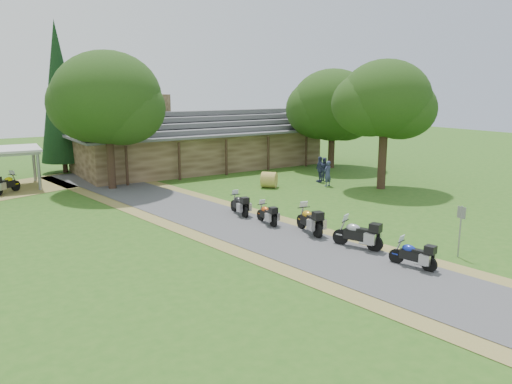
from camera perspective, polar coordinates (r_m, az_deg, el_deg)
ground at (r=20.60m, az=9.36°, el=-7.61°), size 120.00×120.00×0.00m
driveway at (r=23.26m, az=1.77°, el=-5.15°), size 51.95×51.95×0.00m
lodge at (r=43.00m, az=-6.43°, el=6.05°), size 21.40×9.40×4.90m
motorcycle_row_a at (r=20.17m, az=17.49°, el=-6.69°), size 0.95×1.80×1.17m
motorcycle_row_b at (r=21.92m, az=11.53°, el=-4.58°), size 1.33×2.14×1.39m
motorcycle_row_c at (r=23.74m, az=6.12°, el=-3.09°), size 1.05×2.15×1.41m
motorcycle_row_d at (r=25.24m, az=1.24°, el=-2.41°), size 0.70×1.72×1.15m
motorcycle_row_e at (r=27.06m, az=-1.93°, el=-1.31°), size 0.82×1.90×1.26m
motorcycle_carport_a at (r=36.21m, az=-26.63°, el=0.93°), size 1.96×1.88×1.41m
person_a at (r=35.09m, az=8.19°, el=2.35°), size 0.65×0.51×2.09m
person_b at (r=37.22m, az=7.75°, el=2.85°), size 0.69×0.60×2.01m
person_c at (r=36.51m, az=7.32°, el=2.85°), size 0.60×0.73×2.21m
hay_bale at (r=34.34m, az=1.51°, el=1.41°), size 1.48×1.47×1.09m
sign_post at (r=21.88m, az=22.27°, el=-4.24°), size 0.39×0.06×2.15m
oak_lodge_left at (r=34.82m, az=-16.54°, el=8.37°), size 7.18×7.18×9.89m
oak_lodge_right at (r=42.93m, az=8.72°, el=8.44°), size 7.04×7.04×8.58m
oak_driveway at (r=34.54m, az=14.48°, el=8.39°), size 5.97×5.97×9.82m
cedar_near at (r=42.79m, az=-21.52°, el=9.97°), size 3.46×3.46×11.90m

